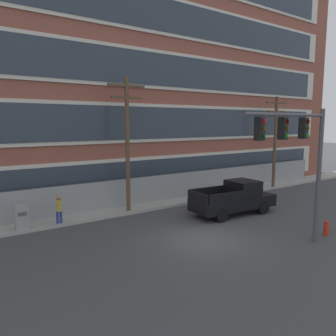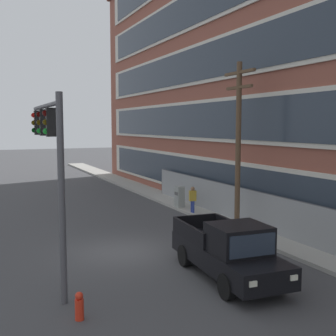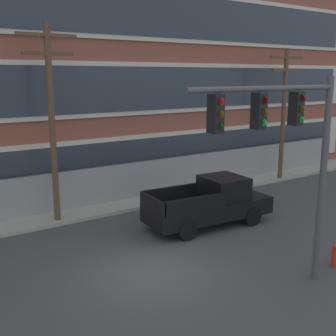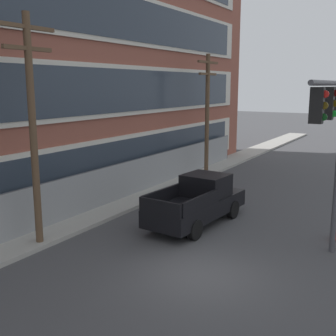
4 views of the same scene
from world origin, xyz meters
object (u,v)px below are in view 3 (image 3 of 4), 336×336
fire_hydrant (335,255)px  traffic_signal_mast (289,140)px  pickup_truck_black (211,203)px  utility_pole_midblock (284,108)px  utility_pole_near_corner (52,116)px

fire_hydrant → traffic_signal_mast: bearing=-176.7°
pickup_truck_black → utility_pole_midblock: 9.78m
traffic_signal_mast → pickup_truck_black: bearing=70.4°
utility_pole_midblock → fire_hydrant: size_ratio=9.86×
pickup_truck_black → utility_pole_near_corner: utility_pole_near_corner is taller
fire_hydrant → pickup_truck_black: bearing=99.6°
traffic_signal_mast → fire_hydrant: bearing=3.3°
traffic_signal_mast → utility_pole_midblock: 13.85m
traffic_signal_mast → utility_pole_near_corner: utility_pole_near_corner is taller
traffic_signal_mast → utility_pole_near_corner: size_ratio=0.75×
traffic_signal_mast → fire_hydrant: size_ratio=7.93×
pickup_truck_black → traffic_signal_mast: bearing=-109.6°
utility_pole_near_corner → utility_pole_midblock: size_ratio=1.07×
traffic_signal_mast → pickup_truck_black: traffic_signal_mast is taller
traffic_signal_mast → pickup_truck_black: 6.84m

